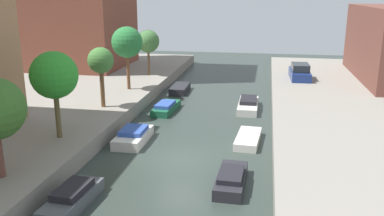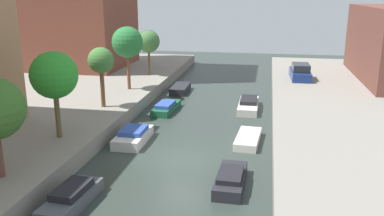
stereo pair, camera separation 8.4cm
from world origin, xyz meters
TOP-DOWN VIEW (x-y plane):
  - ground_plane at (0.00, 0.00)m, footprint 84.00×84.00m
  - street_tree_2 at (-7.05, -0.39)m, footprint 2.63×2.63m
  - street_tree_3 at (-7.05, 6.14)m, footprint 1.84×1.84m
  - street_tree_4 at (-7.05, 11.84)m, footprint 2.58×2.58m
  - street_tree_5 at (-7.05, 18.02)m, footprint 2.19×2.19m
  - parked_car at (7.58, 18.88)m, footprint 1.88×4.51m
  - moored_boat_left_2 at (-3.62, -5.98)m, footprint 1.52×3.77m
  - moored_boat_left_3 at (-3.50, 2.11)m, footprint 1.66×3.53m
  - moored_boat_left_4 at (-3.13, 9.06)m, footprint 1.57×3.91m
  - moored_boat_left_5 at (-3.39, 15.58)m, footprint 1.48×3.57m
  - moored_boat_right_2 at (3.01, -2.80)m, footprint 1.41×3.62m
  - moored_boat_right_3 at (3.52, 3.32)m, footprint 1.60×3.65m
  - moored_boat_right_4 at (3.14, 10.84)m, footprint 1.51×4.49m

SIDE VIEW (x-z plane):
  - ground_plane at x=0.00m, z-range 0.00..0.00m
  - moored_boat_right_3 at x=3.52m, z-range 0.00..0.47m
  - moored_boat_left_5 at x=-3.39m, z-range 0.00..0.62m
  - moored_boat_left_4 at x=-3.13m, z-range -0.06..0.71m
  - moored_boat_right_2 at x=3.01m, z-range -0.05..0.76m
  - moored_boat_right_4 at x=3.14m, z-range -0.06..0.80m
  - moored_boat_left_3 at x=-3.50m, z-range -0.06..0.82m
  - moored_boat_left_2 at x=-3.62m, z-range -0.07..0.85m
  - parked_car at x=7.58m, z-range 0.88..2.35m
  - street_tree_3 at x=-7.05m, z-range 2.15..6.44m
  - street_tree_5 at x=-7.05m, z-range 2.11..6.55m
  - street_tree_2 at x=-7.05m, z-range 2.12..7.04m
  - street_tree_4 at x=-7.05m, z-range 2.31..7.58m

